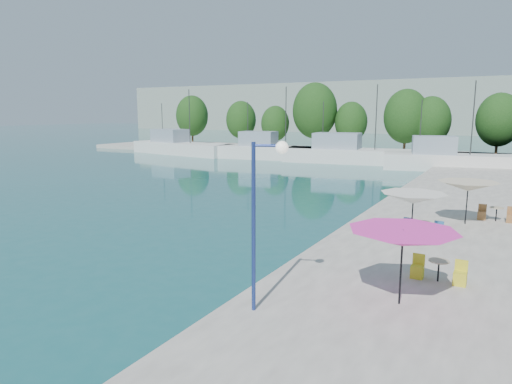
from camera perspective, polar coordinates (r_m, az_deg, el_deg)
The scene contains 21 objects.
quay_far at distance 70.03m, azimuth 11.53°, elevation 4.72°, with size 90.00×16.00×0.60m, color gray.
hill_west at distance 165.22m, azimuth 14.37°, elevation 10.18°, with size 180.00×40.00×16.00m, color gray.
trawler_01 at distance 72.17m, azimuth -9.47°, elevation 5.55°, with size 18.45×7.38×10.20m.
trawler_02 at distance 63.36m, azimuth 1.97°, elevation 5.09°, with size 16.35×6.20×10.20m.
trawler_03 at distance 59.80m, azimuth 12.29°, elevation 4.58°, with size 19.62×7.40×10.20m.
trawler_04 at distance 55.49m, azimuth 23.18°, elevation 3.60°, with size 15.77×7.39×10.20m.
tree_01 at distance 87.98m, azimuth -8.00°, elevation 9.42°, with size 6.05×6.05×8.96m.
tree_02 at distance 81.25m, azimuth -1.89°, elevation 9.00°, with size 5.27×5.27×7.80m.
tree_03 at distance 76.39m, azimuth 2.41°, elevation 8.55°, with size 4.66×4.66×6.91m.
tree_04 at distance 74.56m, azimuth 7.36°, elevation 10.05°, with size 7.10×7.10×10.52m.
tree_05 at distance 73.62m, azimuth 11.79°, elevation 8.56°, with size 5.05×5.05×7.48m.
tree_06 at distance 68.83m, azimuth 18.23°, elevation 8.98°, with size 6.15×6.15×9.10m.
tree_07 at distance 68.73m, azimuth 21.00°, elevation 8.31°, with size 5.43×5.43×8.04m.
tree_08 at distance 68.51m, azimuth 28.08°, elevation 7.96°, with size 5.66×5.66×8.38m.
umbrella_pink at distance 14.44m, azimuth 17.87°, elevation -5.50°, with size 3.32×3.32×2.34m.
umbrella_white at distance 21.95m, azimuth 19.06°, elevation -0.74°, with size 2.97×2.97×2.21m.
umbrella_cream at distance 26.17m, azimuth 24.99°, elevation 0.65°, with size 3.07×3.07×2.27m.
cafe_table_01 at distance 17.31m, azimuth 21.82°, elevation -9.43°, with size 1.82×0.70×0.76m.
cafe_table_02 at distance 22.88m, azimuth 20.05°, elevation -4.67°, with size 1.82×0.70×0.76m.
cafe_table_03 at distance 27.91m, azimuth 27.81°, elevation -2.66°, with size 1.82×0.70×0.76m.
street_lamp at distance 12.97m, azimuth 1.08°, elevation -0.41°, with size 0.98×0.54×5.03m.
Camera 1 is at (13.34, 0.58, 6.41)m, focal length 32.00 mm.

